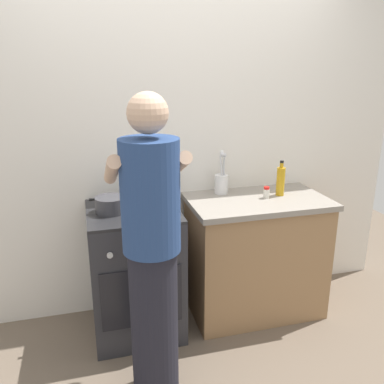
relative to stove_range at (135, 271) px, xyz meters
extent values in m
plane|color=#6B5B4C|center=(0.35, -0.15, -0.45)|extent=(6.00, 6.00, 0.00)
cube|color=silver|center=(0.55, 0.35, 0.80)|extent=(3.20, 0.10, 2.50)
cube|color=#99724C|center=(0.90, 0.00, -0.02)|extent=(0.96, 0.56, 0.86)
cube|color=gray|center=(0.90, 0.00, 0.43)|extent=(1.00, 0.60, 0.04)
cube|color=#2D2D33|center=(0.00, 0.00, -0.01)|extent=(0.60, 0.60, 0.88)
cube|color=#232326|center=(0.00, 0.00, 0.44)|extent=(0.60, 0.60, 0.02)
cube|color=black|center=(0.00, -0.30, -0.03)|extent=(0.51, 0.01, 0.40)
cylinder|color=silver|center=(-0.18, -0.31, 0.29)|extent=(0.04, 0.01, 0.04)
cylinder|color=silver|center=(0.00, -0.31, 0.29)|extent=(0.04, 0.01, 0.04)
cylinder|color=silver|center=(0.18, -0.31, 0.29)|extent=(0.04, 0.01, 0.04)
cylinder|color=#38383D|center=(-0.14, -0.01, 0.50)|extent=(0.20, 0.20, 0.10)
cube|color=black|center=(-0.25, -0.01, 0.55)|extent=(0.04, 0.02, 0.01)
cube|color=black|center=(-0.03, -0.01, 0.55)|extent=(0.04, 0.02, 0.01)
cylinder|color=#B7B7BC|center=(0.14, -0.01, 0.49)|extent=(0.25, 0.25, 0.09)
torus|color=#B7B7BC|center=(0.14, -0.01, 0.53)|extent=(0.26, 0.26, 0.01)
cylinder|color=silver|center=(0.69, 0.20, 0.52)|extent=(0.10, 0.10, 0.14)
cylinder|color=silver|center=(0.69, 0.20, 0.61)|extent=(0.07, 0.03, 0.29)
sphere|color=silver|center=(0.69, 0.20, 0.76)|extent=(0.03, 0.03, 0.03)
cylinder|color=silver|center=(0.69, 0.19, 0.60)|extent=(0.04, 0.02, 0.27)
sphere|color=silver|center=(0.69, 0.19, 0.75)|extent=(0.03, 0.03, 0.03)
cylinder|color=#B7BABF|center=(0.70, 0.19, 0.60)|extent=(0.02, 0.05, 0.26)
sphere|color=#B7BABF|center=(0.70, 0.19, 0.74)|extent=(0.03, 0.03, 0.03)
cylinder|color=white|center=(0.69, 0.20, 0.60)|extent=(0.06, 0.01, 0.26)
sphere|color=white|center=(0.69, 0.20, 0.74)|extent=(0.03, 0.03, 0.03)
cylinder|color=silver|center=(0.96, 0.00, 0.48)|extent=(0.04, 0.04, 0.07)
cylinder|color=red|center=(0.96, 0.00, 0.53)|extent=(0.04, 0.04, 0.02)
cylinder|color=gold|center=(1.09, 0.04, 0.55)|extent=(0.06, 0.06, 0.21)
cylinder|color=gold|center=(1.09, 0.04, 0.68)|extent=(0.03, 0.03, 0.04)
cylinder|color=black|center=(1.09, 0.04, 0.70)|extent=(0.03, 0.03, 0.02)
cylinder|color=black|center=(0.02, -0.63, 0.00)|extent=(0.26, 0.26, 0.90)
cylinder|color=navy|center=(0.02, -0.63, 0.74)|extent=(0.30, 0.30, 0.58)
sphere|color=#D3AA8C|center=(0.02, -0.63, 1.15)|extent=(0.20, 0.20, 0.20)
cylinder|color=#D3AA8C|center=(-0.15, -0.49, 0.85)|extent=(0.07, 0.41, 0.24)
cylinder|color=#D3AA8C|center=(0.19, -0.49, 0.85)|extent=(0.07, 0.41, 0.24)
camera|label=1|loc=(-0.28, -2.53, 1.36)|focal=37.85mm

